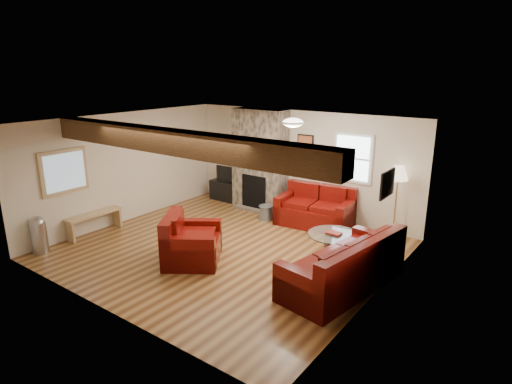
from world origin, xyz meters
TOP-DOWN VIEW (x-y plane):
  - room at (0.00, 0.00)m, footprint 8.00×8.00m
  - oak_beam at (0.00, -1.25)m, footprint 6.00×0.36m
  - chimney_breast at (-1.00, 2.49)m, footprint 1.40×0.67m
  - back_window at (1.35, 2.71)m, footprint 0.90×0.08m
  - hatch_window at (-2.96, -1.50)m, footprint 0.08×1.00m
  - ceiling_dome at (0.90, 0.90)m, footprint 0.40×0.40m
  - artwork_back at (0.15, 2.71)m, footprint 0.42×0.06m
  - artwork_right at (2.96, 0.30)m, footprint 0.06×0.55m
  - sofa_three at (2.48, -0.05)m, footprint 1.32×2.43m
  - loveseat at (0.73, 2.23)m, footprint 1.75×1.13m
  - armchair_red at (-0.18, -0.77)m, footprint 1.41×1.45m
  - coffee_table at (1.85, 0.89)m, footprint 0.97×0.97m
  - tv_cabinet at (-2.03, 2.53)m, footprint 1.07×0.43m
  - television at (-2.03, 2.53)m, footprint 0.73×0.10m
  - floor_lamp at (2.43, 2.55)m, footprint 0.39×0.39m
  - pine_bench at (-2.83, -1.04)m, footprint 0.29×1.24m
  - pedal_bin at (-2.82, -2.25)m, footprint 0.38×0.38m
  - coal_bucket at (-0.40, 1.91)m, footprint 0.36×0.36m

SIDE VIEW (x-z plane):
  - coal_bucket at x=-0.40m, z-range 0.00..0.34m
  - pine_bench at x=-2.83m, z-range 0.00..0.47m
  - coffee_table at x=1.85m, z-range -0.02..0.49m
  - tv_cabinet at x=-2.03m, z-range 0.00..0.53m
  - pedal_bin at x=-2.82m, z-range 0.00..0.74m
  - loveseat at x=0.73m, z-range 0.00..0.88m
  - sofa_three at x=2.48m, z-range 0.00..0.89m
  - armchair_red at x=-0.18m, z-range 0.00..0.89m
  - television at x=-2.03m, z-range 0.53..0.95m
  - chimney_breast at x=-1.00m, z-range -0.03..2.47m
  - room at x=0.00m, z-range -2.75..5.25m
  - floor_lamp at x=2.43m, z-range 0.54..2.08m
  - hatch_window at x=-2.96m, z-range 1.00..1.90m
  - back_window at x=1.35m, z-range 1.00..2.10m
  - artwork_back at x=0.15m, z-range 1.44..1.96m
  - artwork_right at x=2.96m, z-range 1.54..1.96m
  - oak_beam at x=0.00m, z-range 2.12..2.50m
  - ceiling_dome at x=0.90m, z-range 2.35..2.53m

